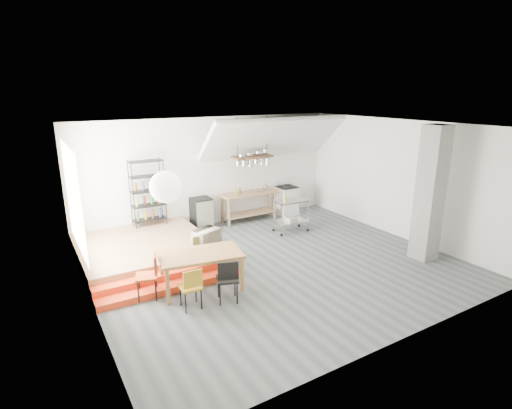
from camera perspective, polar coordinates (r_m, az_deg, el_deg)
floor at (r=9.46m, az=2.81°, el=-8.54°), size 8.00×8.00×0.00m
wall_back at (r=11.91m, az=-6.46°, el=4.62°), size 8.00×0.04×3.20m
wall_left at (r=7.56m, az=-23.23°, el=-3.27°), size 0.04×7.00×3.20m
wall_right at (r=11.57m, az=19.70°, el=3.45°), size 0.04×7.00×3.20m
ceiling at (r=8.64m, az=3.10°, el=11.15°), size 8.00×7.00×0.02m
slope_ceiling at (r=12.10m, az=2.49°, el=9.44°), size 4.40×1.44×1.32m
window_pane at (r=8.94m, az=-24.64°, el=0.76°), size 0.02×2.50×2.20m
platform at (r=10.14m, az=-15.61°, el=-6.19°), size 3.00×3.00×0.40m
step_lower at (r=8.48m, az=-11.89°, el=-11.43°), size 3.00×0.35×0.13m
step_upper at (r=8.75m, az=-12.69°, el=-10.10°), size 3.00×0.35×0.27m
concrete_column at (r=10.14m, az=23.61°, el=1.38°), size 0.50×0.50×3.20m
kitchen_counter at (r=12.32m, az=-0.98°, el=0.44°), size 1.80×0.60×0.91m
stove at (r=13.09m, az=4.33°, el=0.67°), size 0.60×0.60×1.18m
pot_rack at (r=11.85m, az=-0.35°, el=6.51°), size 1.20×0.50×1.43m
wire_shelving at (r=11.03m, az=-15.24°, el=1.79°), size 0.88×0.38×1.80m
microwave_shelf at (r=9.24m, az=-7.05°, el=-5.59°), size 0.60×0.40×0.16m
paper_lantern at (r=7.60m, az=-12.78°, el=2.48°), size 0.60×0.60×0.60m
dining_table at (r=8.17m, az=-7.94°, el=-7.47°), size 1.77×1.19×0.78m
chair_mustard at (r=7.54m, az=-9.21°, el=-11.29°), size 0.40×0.40×0.82m
chair_black at (r=7.67m, az=-4.06°, el=-10.31°), size 0.52×0.52×0.89m
chair_olive at (r=8.95m, az=-7.69°, el=-6.72°), size 0.43×0.43×0.82m
chair_red at (r=8.09m, az=-14.88°, el=-9.35°), size 0.52×0.52×0.90m
rolling_cart at (r=11.41m, az=5.02°, el=-0.97°), size 0.99×0.60×0.94m
mini_fridge at (r=11.73m, az=-7.78°, el=-1.31°), size 0.55×0.55×0.93m
microwave at (r=9.17m, az=-7.08°, el=-4.53°), size 0.70×0.59×0.33m
bowl at (r=12.33m, az=0.24°, el=1.97°), size 0.25×0.25×0.06m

